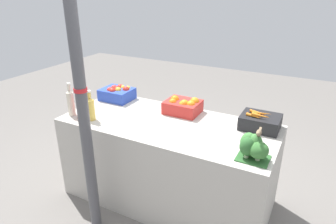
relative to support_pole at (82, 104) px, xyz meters
name	(u,v)px	position (x,y,z in m)	size (l,w,h in m)	color
ground_plane	(168,197)	(0.38, 0.62, -1.13)	(10.00, 10.00, 0.00)	slate
market_table	(168,162)	(0.38, 0.62, -0.72)	(1.89, 0.84, 0.81)	#B7B2A8
support_pole	(82,104)	(0.00, 0.00, 0.00)	(0.10, 0.10, 2.25)	#4C4C51
apple_crate	(117,93)	(-0.36, 0.88, -0.25)	(0.32, 0.26, 0.15)	#2847B7
orange_crate	(183,106)	(0.40, 0.87, -0.25)	(0.32, 0.26, 0.15)	red
carrot_crate	(260,122)	(1.12, 0.87, -0.26)	(0.32, 0.26, 0.16)	black
broccoli_pile	(253,147)	(1.17, 0.37, -0.23)	(0.22, 0.18, 0.18)	#2D602D
juice_bottle_cloudy	(71,102)	(-0.49, 0.35, -0.19)	(0.07, 0.07, 0.31)	beige
juice_bottle_ruby	(81,104)	(-0.37, 0.35, -0.19)	(0.08, 0.08, 0.29)	#B2333D
juice_bottle_golden	(90,108)	(-0.26, 0.35, -0.20)	(0.08, 0.08, 0.27)	gold
sparrow_bird	(259,133)	(1.20, 0.37, -0.12)	(0.04, 0.14, 0.05)	#4C3D2D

